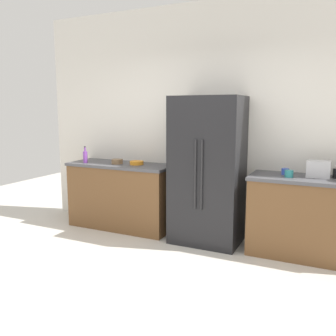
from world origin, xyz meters
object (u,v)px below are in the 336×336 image
bowl_b (137,163)px  bowl_a (117,162)px  toaster (318,169)px  cup_a (336,173)px  bottle_a (85,157)px  cup_b (285,172)px  refrigerator (207,171)px  cup_c (289,174)px

bowl_b → bowl_a: bearing=-169.2°
toaster → cup_a: (0.19, 0.06, -0.04)m
bottle_a → cup_b: (2.73, 0.23, -0.05)m
refrigerator → cup_c: size_ratio=19.33×
cup_a → toaster: bearing=-162.6°
bowl_a → toaster: bearing=2.1°
cup_a → cup_b: bearing=-176.9°
cup_c → bowl_a: cup_c is taller
bottle_a → cup_c: 2.79m
refrigerator → bowl_b: 1.05m
cup_a → bowl_b: 2.52m
bottle_a → cup_c: bottle_a is taller
toaster → cup_c: bearing=-157.6°
refrigerator → bottle_a: size_ratio=7.74×
toaster → cup_b: (-0.36, 0.03, -0.06)m
refrigerator → bowl_a: 1.34m
refrigerator → cup_c: refrigerator is taller
cup_a → cup_b: 0.55m
bowl_a → bowl_b: size_ratio=0.84×
cup_c → refrigerator: bearing=177.5°
cup_a → cup_c: cup_a is taller
cup_a → bowl_b: cup_a is taller
refrigerator → bowl_b: (-1.05, 0.04, 0.03)m
bowl_b → cup_a: bearing=2.2°
bottle_a → cup_a: bottle_a is taller
cup_c → bowl_b: cup_c is taller
refrigerator → bowl_a: refrigerator is taller
cup_b → cup_c: (0.06, -0.15, 0.00)m
toaster → bowl_a: bearing=-177.9°
cup_b → bowl_a: bearing=-176.9°
cup_c → cup_a: bearing=20.6°
bowl_a → bowl_b: bearing=10.8°
toaster → cup_b: 0.36m
cup_a → refrigerator: bearing=-174.6°
cup_a → bowl_a: 2.81m
toaster → cup_a: toaster is taller
cup_b → bottle_a: bearing=-175.1°
toaster → bowl_a: toaster is taller
toaster → bowl_b: bearing=-179.0°
refrigerator → bowl_b: bearing=177.8°
refrigerator → cup_b: bearing=6.7°
cup_b → refrigerator: bearing=-173.3°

